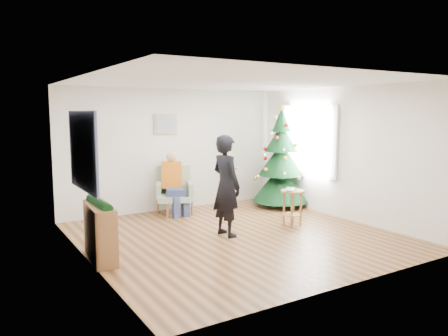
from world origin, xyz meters
TOP-DOWN VIEW (x-y plane):
  - floor at (0.00, 0.00)m, footprint 5.00×5.00m
  - ceiling at (0.00, 0.00)m, footprint 5.00×5.00m
  - wall_back at (0.00, 2.50)m, footprint 5.00×0.00m
  - wall_front at (0.00, -2.50)m, footprint 5.00×0.00m
  - wall_left at (-2.50, 0.00)m, footprint 0.00×5.00m
  - wall_right at (2.50, 0.00)m, footprint 0.00×5.00m
  - window_panel at (2.47, 1.00)m, footprint 0.04×1.30m
  - curtains at (2.44, 1.00)m, footprint 0.05×1.75m
  - christmas_tree at (2.15, 1.51)m, footprint 1.26×1.26m
  - stool at (1.27, 0.06)m, footprint 0.44×0.44m
  - laptop at (1.27, 0.06)m, footprint 0.42×0.42m
  - armchair at (-0.21, 2.06)m, footprint 0.91×0.90m
  - seated_person at (-0.24, 2.01)m, footprint 0.53×0.67m
  - standing_man at (-0.14, 0.13)m, footprint 0.47×0.67m
  - game_controller at (0.04, 0.10)m, footprint 0.05×0.13m
  - console at (-2.33, 0.02)m, footprint 0.39×1.02m
  - garland at (-2.33, 0.02)m, footprint 0.14×0.90m
  - tapestry at (-2.46, 0.30)m, footprint 0.03×1.50m
  - framed_picture at (-0.20, 2.46)m, footprint 0.52×0.05m

SIDE VIEW (x-z plane):
  - floor at x=0.00m, z-range 0.00..0.00m
  - stool at x=1.27m, z-range 0.01..0.67m
  - armchair at x=-0.21m, z-range -0.13..0.86m
  - console at x=-2.33m, z-range 0.00..0.80m
  - seated_person at x=-0.24m, z-range 0.02..1.32m
  - laptop at x=1.27m, z-range 0.66..0.69m
  - garland at x=-2.33m, z-range 0.75..0.89m
  - standing_man at x=-0.14m, z-range 0.00..1.73m
  - christmas_tree at x=2.15m, z-range -0.11..2.17m
  - game_controller at x=0.04m, z-range 1.14..1.17m
  - wall_back at x=0.00m, z-range -1.20..3.80m
  - wall_front at x=0.00m, z-range -1.20..3.80m
  - wall_left at x=-2.50m, z-range -1.20..3.80m
  - wall_right at x=2.50m, z-range -1.20..3.80m
  - window_panel at x=2.47m, z-range 0.80..2.20m
  - curtains at x=2.44m, z-range 0.75..2.25m
  - tapestry at x=-2.46m, z-range 0.98..2.12m
  - framed_picture at x=-0.20m, z-range 1.64..2.06m
  - ceiling at x=0.00m, z-range 2.60..2.60m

